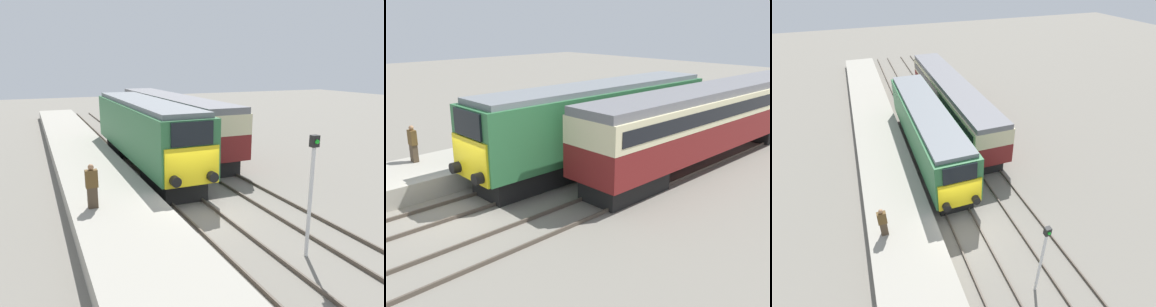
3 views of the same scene
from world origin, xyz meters
The scene contains 8 objects.
ground_plane centered at (0.00, 0.00, 0.00)m, with size 120.00×120.00×0.00m, color slate.
platform_left centered at (-3.30, 8.00, 0.42)m, with size 3.50×50.00×0.83m.
rails_near_track centered at (0.00, 5.00, 0.07)m, with size 1.51×60.00×0.14m.
rails_far_track centered at (3.40, 5.00, 0.07)m, with size 1.50×60.00×0.14m.
locomotive centered at (0.00, 7.83, 2.25)m, with size 2.70×14.33×4.03m.
passenger_carriage centered at (3.40, 12.62, 2.32)m, with size 2.75×17.67×3.83m.
person_on_platform centered at (-4.21, 0.43, 1.66)m, with size 0.44×0.26×1.67m.
signal_post centered at (1.70, -4.40, 2.35)m, with size 0.24×0.28×3.96m.
Camera 1 is at (-6.05, -12.99, 6.02)m, focal length 35.00 mm.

